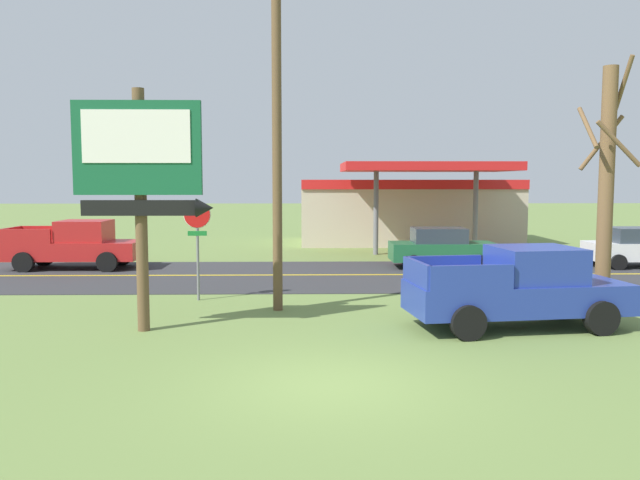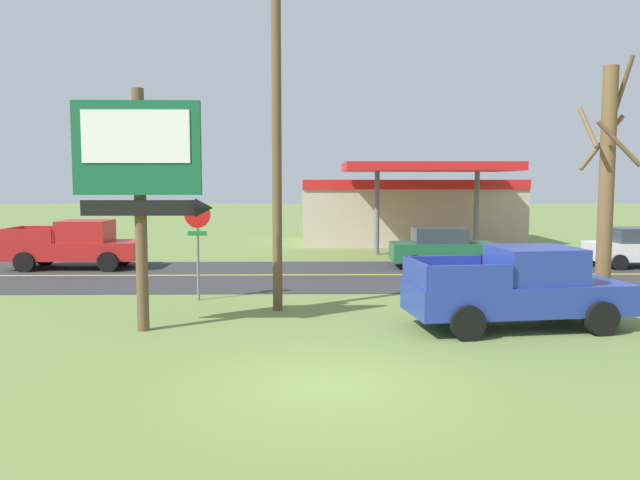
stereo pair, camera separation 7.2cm
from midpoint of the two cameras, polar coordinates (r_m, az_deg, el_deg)
name	(u,v)px [view 2 (the right image)]	position (r m, az deg, el deg)	size (l,w,h in m)	color
ground_plane	(328,385)	(11.46, 0.88, -12.74)	(180.00, 180.00, 0.00)	olive
road_asphalt	(318,275)	(24.16, -0.12, -3.14)	(140.00, 8.00, 0.02)	#333335
road_centre_line	(318,275)	(24.15, -0.12, -3.11)	(126.00, 0.20, 0.01)	gold
motel_sign	(141,171)	(15.43, -15.47, 5.96)	(3.18, 0.54, 5.67)	brown
stop_sign	(197,232)	(19.29, -10.71, 0.67)	(0.80, 0.08, 2.95)	slate
utility_pole	(277,115)	(17.54, -3.75, 11.01)	(2.10, 0.26, 9.93)	brown
bare_tree	(606,185)	(19.01, 24.16, 4.49)	(1.28, 1.31, 6.83)	brown
gas_station	(409,209)	(36.84, 7.92, 2.74)	(12.00, 11.50, 4.40)	beige
pickup_blue_parked_on_lawn	(519,289)	(16.21, 17.35, -4.13)	(5.41, 2.75, 1.96)	#233893
pickup_red_on_road	(77,245)	(27.65, -20.71, -0.42)	(5.20, 2.24, 1.96)	red
car_white_near_lane	(640,247)	(29.36, 26.59, -0.59)	(4.20, 2.00, 1.64)	silver
car_green_mid_lane	(442,248)	(26.60, 10.84, -0.68)	(4.20, 2.00, 1.64)	#1E6038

